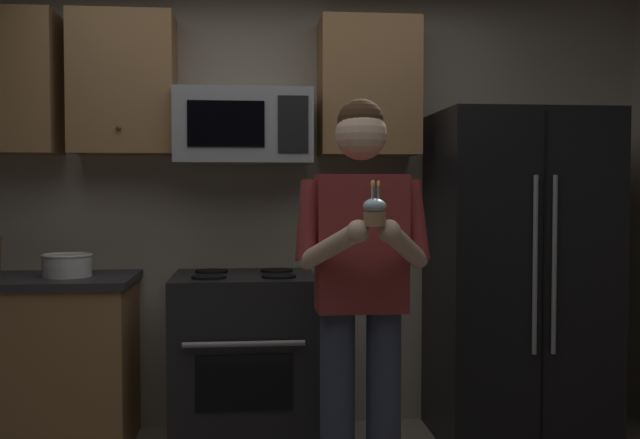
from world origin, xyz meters
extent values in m
cube|color=#B7AD99|center=(0.00, 1.75, 1.30)|extent=(4.40, 0.10, 2.60)
cube|color=black|center=(-0.15, 1.36, 0.46)|extent=(0.76, 0.66, 0.92)
cube|color=black|center=(-0.15, 1.02, 0.42)|extent=(0.48, 0.01, 0.28)
cylinder|color=#99999E|center=(-0.15, 1.00, 0.62)|extent=(0.60, 0.03, 0.03)
cylinder|color=black|center=(-0.33, 1.22, 0.93)|extent=(0.18, 0.18, 0.01)
cylinder|color=black|center=(0.03, 1.22, 0.93)|extent=(0.18, 0.18, 0.01)
cylinder|color=black|center=(-0.33, 1.50, 0.93)|extent=(0.18, 0.18, 0.01)
cylinder|color=black|center=(0.03, 1.50, 0.93)|extent=(0.18, 0.18, 0.01)
cube|color=#9EA0A5|center=(-0.15, 1.48, 1.72)|extent=(0.74, 0.40, 0.40)
cube|color=black|center=(-0.24, 1.28, 1.72)|extent=(0.40, 0.01, 0.24)
cube|color=black|center=(0.11, 1.28, 1.72)|extent=(0.16, 0.01, 0.30)
cube|color=black|center=(1.35, 1.32, 0.90)|extent=(0.90, 0.72, 1.80)
cylinder|color=gray|center=(1.30, 0.94, 1.00)|extent=(0.02, 0.02, 0.90)
cylinder|color=gray|center=(1.40, 0.94, 1.00)|extent=(0.02, 0.02, 0.90)
cube|color=black|center=(1.35, 0.95, 0.90)|extent=(0.01, 0.01, 1.74)
cube|color=#9E7247|center=(-0.80, 1.53, 1.95)|extent=(0.55, 0.34, 0.76)
sphere|color=brown|center=(-0.80, 1.35, 1.70)|extent=(0.03, 0.03, 0.03)
cube|color=#9E7247|center=(0.55, 1.53, 1.95)|extent=(0.55, 0.34, 0.76)
sphere|color=brown|center=(0.55, 1.35, 1.70)|extent=(0.03, 0.03, 0.03)
cylinder|color=white|center=(-1.07, 1.36, 0.98)|extent=(0.25, 0.25, 0.11)
torus|color=white|center=(-1.07, 1.36, 1.03)|extent=(0.26, 0.26, 0.02)
cylinder|color=#383F59|center=(0.25, 0.49, 0.43)|extent=(0.15, 0.15, 0.86)
cylinder|color=#383F59|center=(0.45, 0.49, 0.43)|extent=(0.15, 0.15, 0.86)
cube|color=maroon|center=(0.35, 0.49, 1.15)|extent=(0.38, 0.22, 0.58)
sphere|color=beige|center=(0.35, 0.49, 1.61)|extent=(0.22, 0.22, 0.22)
sphere|color=#382314|center=(0.35, 0.50, 1.66)|extent=(0.20, 0.20, 0.20)
cylinder|color=maroon|center=(0.12, 0.46, 1.25)|extent=(0.15, 0.18, 0.35)
cylinder|color=beige|center=(0.20, 0.30, 1.15)|extent=(0.26, 0.33, 0.21)
sphere|color=beige|center=(0.29, 0.17, 1.22)|extent=(0.09, 0.09, 0.09)
cylinder|color=maroon|center=(0.57, 0.46, 1.25)|extent=(0.15, 0.18, 0.35)
cylinder|color=beige|center=(0.50, 0.30, 1.15)|extent=(0.26, 0.33, 0.21)
sphere|color=beige|center=(0.41, 0.17, 1.22)|extent=(0.09, 0.09, 0.09)
cylinder|color=#A87F56|center=(0.35, 0.15, 1.26)|extent=(0.08, 0.08, 0.06)
ellipsoid|color=silver|center=(0.35, 0.15, 1.31)|extent=(0.09, 0.09, 0.06)
cylinder|color=#4CBF66|center=(0.36, 0.15, 1.36)|extent=(0.01, 0.01, 0.06)
ellipsoid|color=#FFD159|center=(0.36, 0.15, 1.40)|extent=(0.01, 0.01, 0.02)
cylinder|color=#F2D84C|center=(0.34, 0.16, 1.36)|extent=(0.01, 0.01, 0.06)
ellipsoid|color=#FFD159|center=(0.34, 0.16, 1.40)|extent=(0.01, 0.01, 0.02)
cylinder|color=#4C7FE5|center=(0.34, 0.14, 1.36)|extent=(0.01, 0.01, 0.06)
ellipsoid|color=#FFD159|center=(0.34, 0.14, 1.40)|extent=(0.01, 0.01, 0.02)
camera|label=1|loc=(-0.13, -2.62, 1.37)|focal=41.56mm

